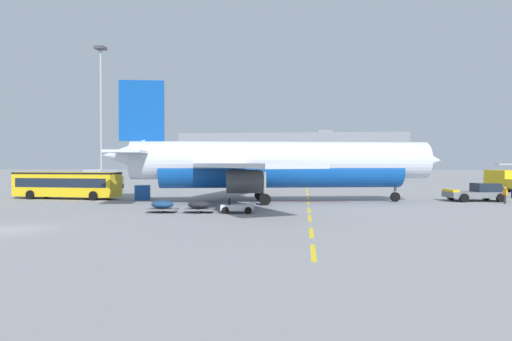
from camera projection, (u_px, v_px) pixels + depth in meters
ground at (467, 192)px, 62.96m from camera, size 400.00×400.00×0.00m
apron_paint_markings at (307, 193)px, 61.42m from camera, size 8.00×92.70×0.01m
airliner_foreground at (276, 164)px, 46.24m from camera, size 34.70×34.03×12.20m
pushback_tug at (478, 193)px, 47.99m from camera, size 6.33×3.83×2.08m
apron_shuttle_bus at (67, 183)px, 50.93m from camera, size 12.22×3.83×3.00m
catering_truck at (104, 180)px, 61.54m from camera, size 2.93×7.10×3.14m
fuel_service_truck at (507, 183)px, 55.19m from camera, size 3.34×7.24×3.14m
baggage_train at (200, 206)px, 36.78m from camera, size 8.68×2.10×1.14m
ground_crew_worker at (505, 194)px, 44.95m from camera, size 0.30×0.68×1.66m
uld_cargo_container at (143, 193)px, 49.35m from camera, size 1.99×1.96×1.60m
apron_light_mast_near at (101, 99)px, 81.94m from camera, size 1.80×1.80×24.92m
terminal_satellite at (292, 153)px, 190.65m from camera, size 90.53×25.60×17.49m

